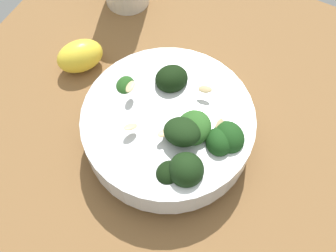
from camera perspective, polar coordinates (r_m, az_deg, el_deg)
The scene contains 3 objects.
ground_plane at distance 62.25cm, azimuth -1.01°, elevation 2.31°, with size 60.55×60.55×4.28cm, color brown.
bowl_of_broccoli at distance 53.41cm, azimuth 0.39°, elevation -0.14°, with size 22.12×22.12×10.15cm.
lemon_wedge at distance 63.45cm, azimuth -11.89°, elevation 9.57°, with size 6.96×4.41×5.09cm, color yellow.
Camera 1 is at (15.97, -27.59, 51.33)cm, focal length 44.24 mm.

